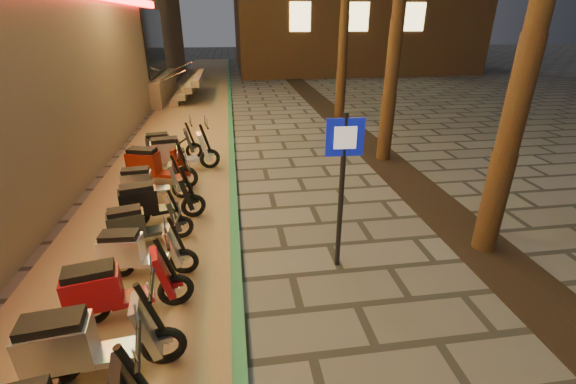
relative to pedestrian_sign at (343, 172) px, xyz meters
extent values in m
plane|color=#474442|center=(-0.81, -1.87, -1.69)|extent=(120.00, 120.00, 0.00)
cube|color=#8C7251|center=(-3.41, 8.13, -1.69)|extent=(3.40, 60.00, 0.01)
cube|color=#286D44|center=(-1.71, 8.13, -1.64)|extent=(0.18, 60.00, 0.10)
cube|color=black|center=(2.79, 3.13, -1.68)|extent=(1.20, 40.00, 0.02)
cube|color=black|center=(-5.26, 16.13, 1.11)|extent=(0.08, 5.00, 3.00)
cube|color=gray|center=(-7.31, 16.13, -1.09)|extent=(5.00, 6.00, 1.20)
cube|color=gray|center=(-4.31, 16.13, -1.54)|extent=(0.35, 5.00, 0.30)
cube|color=gray|center=(-3.96, 16.13, -1.24)|extent=(0.35, 5.00, 0.30)
cube|color=gray|center=(-3.61, 16.13, -0.94)|extent=(0.35, 5.00, 0.30)
cube|color=gray|center=(-3.26, 16.13, -0.64)|extent=(0.35, 5.00, 0.30)
cylinder|color=silver|center=(-4.71, 14.13, -0.44)|extent=(2.09, 0.06, 0.81)
cylinder|color=silver|center=(-4.71, 18.13, -0.44)|extent=(2.09, 0.06, 0.81)
cube|color=#FFE38C|center=(3.19, 22.10, 2.31)|extent=(1.40, 0.06, 1.80)
cube|color=#FFE38C|center=(7.19, 22.10, 2.31)|extent=(1.40, 0.06, 1.80)
cube|color=#FFE38C|center=(11.19, 22.10, 2.31)|extent=(1.40, 0.06, 1.80)
cylinder|color=#472D19|center=(2.79, 0.13, 1.03)|extent=(0.40, 0.40, 5.45)
cylinder|color=#472D19|center=(2.79, 5.13, 1.16)|extent=(0.40, 0.40, 5.70)
cylinder|color=#472D19|center=(2.79, 10.13, 1.28)|extent=(0.40, 0.40, 5.95)
cylinder|color=black|center=(0.00, 0.01, -0.39)|extent=(0.08, 0.08, 2.61)
cube|color=#0B1498|center=(0.00, -0.01, 0.55)|extent=(0.58, 0.06, 0.57)
cube|color=white|center=(0.00, -0.03, 0.55)|extent=(0.33, 0.04, 0.33)
cylinder|color=black|center=(-2.61, -2.65, -0.82)|extent=(0.31, 0.13, 0.81)
cylinder|color=black|center=(-2.56, -2.64, -0.47)|extent=(0.16, 0.63, 0.05)
torus|color=black|center=(-3.75, -1.84, -1.42)|extent=(0.55, 0.17, 0.54)
cylinder|color=silver|center=(-3.75, -1.84, -1.42)|extent=(0.16, 0.12, 0.15)
torus|color=black|center=(-2.59, -1.70, -1.42)|extent=(0.55, 0.17, 0.54)
cylinder|color=silver|center=(-2.59, -1.70, -1.42)|extent=(0.16, 0.12, 0.15)
cube|color=#A6A6AE|center=(-3.18, -1.77, -1.38)|extent=(0.61, 0.42, 0.08)
cube|color=#A6A6AE|center=(-3.66, -1.83, -1.12)|extent=(0.77, 0.48, 0.52)
cube|color=black|center=(-3.66, -1.83, -0.82)|extent=(0.68, 0.41, 0.12)
cube|color=#A6A6AE|center=(-2.74, -1.72, -1.07)|extent=(0.32, 0.45, 0.73)
cylinder|color=black|center=(-2.66, -1.71, -0.86)|extent=(0.29, 0.11, 0.77)
cylinder|color=black|center=(-2.61, -1.70, -0.53)|extent=(0.12, 0.60, 0.05)
cube|color=#A6A6AE|center=(-2.59, -1.70, -1.30)|extent=(0.24, 0.17, 0.06)
torus|color=black|center=(-3.67, -0.88, -1.43)|extent=(0.53, 0.21, 0.52)
cylinder|color=silver|center=(-3.67, -0.88, -1.43)|extent=(0.16, 0.13, 0.14)
torus|color=black|center=(-2.58, -0.64, -1.43)|extent=(0.53, 0.21, 0.52)
cylinder|color=silver|center=(-2.58, -0.64, -1.43)|extent=(0.16, 0.13, 0.14)
cube|color=maroon|center=(-3.13, -0.76, -1.39)|extent=(0.61, 0.45, 0.08)
cube|color=maroon|center=(-3.59, -0.86, -1.14)|extent=(0.76, 0.52, 0.50)
cube|color=black|center=(-3.59, -0.86, -0.85)|extent=(0.67, 0.44, 0.12)
cube|color=maroon|center=(-2.71, -0.67, -1.09)|extent=(0.34, 0.45, 0.70)
cylinder|color=black|center=(-2.65, -0.66, -0.89)|extent=(0.28, 0.13, 0.74)
cylinder|color=black|center=(-2.60, -0.65, -0.57)|extent=(0.17, 0.58, 0.04)
cube|color=maroon|center=(-2.58, -0.64, -1.31)|extent=(0.24, 0.18, 0.06)
torus|color=black|center=(-3.55, 0.18, -1.46)|extent=(0.48, 0.12, 0.47)
cylinder|color=silver|center=(-3.55, 0.18, -1.46)|extent=(0.13, 0.10, 0.13)
torus|color=black|center=(-2.54, 0.12, -1.46)|extent=(0.48, 0.12, 0.47)
cylinder|color=silver|center=(-2.54, 0.12, -1.46)|extent=(0.13, 0.10, 0.13)
cube|color=white|center=(-3.05, 0.15, -1.42)|extent=(0.52, 0.34, 0.07)
cube|color=white|center=(-3.48, 0.17, -1.19)|extent=(0.65, 0.38, 0.45)
cube|color=black|center=(-3.48, 0.17, -0.93)|extent=(0.58, 0.32, 0.11)
cube|color=white|center=(-2.66, 0.13, -1.15)|extent=(0.26, 0.38, 0.64)
cylinder|color=black|center=(-2.60, 0.12, -0.97)|extent=(0.25, 0.08, 0.67)
cylinder|color=black|center=(-2.55, 0.12, -0.68)|extent=(0.07, 0.53, 0.04)
cube|color=white|center=(-2.54, 0.12, -1.35)|extent=(0.21, 0.14, 0.05)
torus|color=black|center=(-3.67, 1.03, -1.46)|extent=(0.47, 0.21, 0.46)
cylinder|color=silver|center=(-3.67, 1.03, -1.46)|extent=(0.14, 0.12, 0.13)
torus|color=black|center=(-2.70, 1.29, -1.46)|extent=(0.47, 0.21, 0.46)
cylinder|color=silver|center=(-2.70, 1.29, -1.46)|extent=(0.14, 0.12, 0.13)
cube|color=#242729|center=(-3.20, 1.16, -1.42)|extent=(0.55, 0.42, 0.07)
cube|color=#242729|center=(-3.60, 1.05, -1.20)|extent=(0.69, 0.49, 0.45)
cube|color=black|center=(-3.60, 1.05, -0.94)|extent=(0.61, 0.42, 0.11)
cube|color=#242729|center=(-2.82, 1.26, -1.15)|extent=(0.32, 0.41, 0.63)
cylinder|color=black|center=(-2.76, 1.27, -0.98)|extent=(0.25, 0.12, 0.66)
cylinder|color=black|center=(-2.72, 1.28, -0.69)|extent=(0.17, 0.51, 0.04)
cube|color=#242729|center=(-2.70, 1.29, -1.35)|extent=(0.22, 0.17, 0.05)
torus|color=black|center=(-3.63, 1.85, -1.43)|extent=(0.53, 0.23, 0.52)
cylinder|color=silver|center=(-3.63, 1.85, -1.43)|extent=(0.16, 0.13, 0.14)
torus|color=black|center=(-2.54, 2.13, -1.43)|extent=(0.53, 0.23, 0.52)
cylinder|color=silver|center=(-2.54, 2.13, -1.43)|extent=(0.16, 0.13, 0.14)
cube|color=black|center=(-3.09, 1.99, -1.39)|extent=(0.62, 0.47, 0.08)
cube|color=black|center=(-3.55, 1.87, -1.14)|extent=(0.77, 0.54, 0.50)
cube|color=black|center=(-3.55, 1.87, -0.85)|extent=(0.68, 0.46, 0.12)
cube|color=black|center=(-2.68, 2.10, -1.09)|extent=(0.36, 0.45, 0.70)
cylinder|color=black|center=(-2.61, 2.12, -0.89)|extent=(0.28, 0.14, 0.74)
cylinder|color=black|center=(-2.56, 2.13, -0.57)|extent=(0.19, 0.57, 0.04)
cube|color=black|center=(-2.54, 2.13, -1.31)|extent=(0.25, 0.19, 0.06)
torus|color=black|center=(-3.90, 3.02, -1.45)|extent=(0.49, 0.14, 0.48)
cylinder|color=silver|center=(-3.90, 3.02, -1.45)|extent=(0.14, 0.10, 0.13)
torus|color=black|center=(-2.87, 3.13, -1.45)|extent=(0.49, 0.14, 0.48)
cylinder|color=silver|center=(-2.87, 3.13, -1.45)|extent=(0.14, 0.10, 0.13)
cube|color=#A0A0A8|center=(-3.39, 3.08, -1.42)|extent=(0.54, 0.36, 0.07)
cube|color=#A0A0A8|center=(-3.82, 3.03, -1.19)|extent=(0.68, 0.41, 0.46)
cube|color=black|center=(-3.82, 3.03, -0.92)|extent=(0.60, 0.35, 0.11)
cube|color=#A0A0A8|center=(-3.00, 3.12, -1.14)|extent=(0.28, 0.39, 0.65)
cylinder|color=black|center=(-2.94, 3.13, -0.96)|extent=(0.26, 0.09, 0.68)
cylinder|color=black|center=(-2.89, 3.13, -0.66)|extent=(0.10, 0.54, 0.04)
cube|color=#A0A0A8|center=(-2.87, 3.13, -1.34)|extent=(0.21, 0.15, 0.06)
torus|color=black|center=(-3.95, 4.13, -1.41)|extent=(0.56, 0.26, 0.55)
cylinder|color=silver|center=(-3.95, 4.13, -1.41)|extent=(0.17, 0.15, 0.15)
torus|color=black|center=(-2.81, 3.78, -1.41)|extent=(0.56, 0.26, 0.55)
cylinder|color=silver|center=(-2.81, 3.78, -1.41)|extent=(0.17, 0.15, 0.15)
cube|color=maroon|center=(-3.39, 3.96, -1.37)|extent=(0.67, 0.52, 0.09)
cube|color=maroon|center=(-3.87, 4.10, -1.11)|extent=(0.83, 0.60, 0.53)
cube|color=black|center=(-3.87, 4.10, -0.80)|extent=(0.73, 0.52, 0.13)
cube|color=maroon|center=(-2.95, 3.82, -1.05)|extent=(0.40, 0.49, 0.75)
cylinder|color=black|center=(-2.88, 3.80, -0.84)|extent=(0.30, 0.16, 0.79)
cylinder|color=black|center=(-2.83, 3.79, -0.50)|extent=(0.23, 0.60, 0.05)
cube|color=maroon|center=(-2.81, 3.78, -1.29)|extent=(0.27, 0.21, 0.06)
torus|color=black|center=(-3.51, 4.83, -1.41)|extent=(0.58, 0.21, 0.57)
cylinder|color=silver|center=(-3.51, 4.83, -1.41)|extent=(0.17, 0.14, 0.15)
torus|color=black|center=(-2.31, 5.06, -1.41)|extent=(0.58, 0.21, 0.57)
cylinder|color=silver|center=(-2.31, 5.06, -1.41)|extent=(0.17, 0.14, 0.15)
cube|color=white|center=(-2.92, 4.94, -1.36)|extent=(0.66, 0.48, 0.09)
cube|color=white|center=(-3.43, 4.84, -1.09)|extent=(0.83, 0.55, 0.55)
cube|color=black|center=(-3.43, 4.84, -0.77)|extent=(0.73, 0.47, 0.13)
cube|color=white|center=(-2.46, 5.03, -1.03)|extent=(0.37, 0.49, 0.77)
cylinder|color=black|center=(-2.39, 5.04, -0.82)|extent=(0.31, 0.13, 0.81)
cylinder|color=black|center=(-2.33, 5.05, -0.46)|extent=(0.17, 0.63, 0.05)
cube|color=white|center=(-2.31, 5.06, -1.28)|extent=(0.27, 0.20, 0.07)
torus|color=black|center=(-3.87, 5.80, -1.44)|extent=(0.50, 0.18, 0.50)
cylinder|color=silver|center=(-3.87, 5.80, -1.44)|extent=(0.15, 0.12, 0.13)
torus|color=black|center=(-2.82, 5.99, -1.44)|extent=(0.50, 0.18, 0.50)
cylinder|color=silver|center=(-2.82, 5.99, -1.44)|extent=(0.15, 0.12, 0.13)
cube|color=#282B2D|center=(-3.35, 5.89, -1.41)|extent=(0.57, 0.41, 0.08)
cube|color=#282B2D|center=(-3.79, 5.82, -1.17)|extent=(0.72, 0.47, 0.48)
cube|color=black|center=(-3.79, 5.82, -0.89)|extent=(0.64, 0.40, 0.11)
cube|color=#282B2D|center=(-2.95, 5.97, -1.12)|extent=(0.32, 0.42, 0.67)
cylinder|color=black|center=(-2.88, 5.98, -0.93)|extent=(0.27, 0.11, 0.71)
cylinder|color=black|center=(-2.83, 5.99, -0.62)|extent=(0.14, 0.55, 0.04)
cube|color=#282B2D|center=(-2.82, 5.99, -1.33)|extent=(0.23, 0.17, 0.06)
camera|label=1|loc=(-1.62, -5.32, 2.13)|focal=24.00mm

